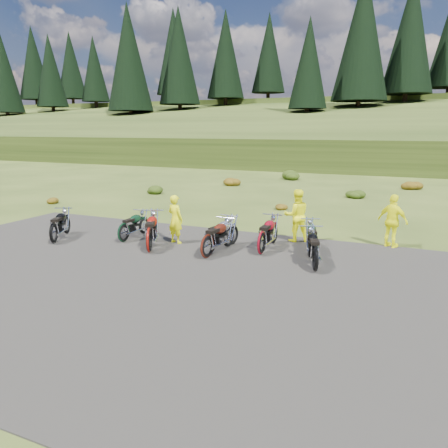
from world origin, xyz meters
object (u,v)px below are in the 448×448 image
at_px(motorcycle_7, 313,258).
at_px(person_middle, 175,220).
at_px(motorcycle_0, 55,244).
at_px(motorcycle_3, 210,256).

height_order(motorcycle_7, person_middle, person_middle).
bearing_deg(motorcycle_0, motorcycle_7, -102.47).
bearing_deg(person_middle, motorcycle_0, 38.44).
distance_m(motorcycle_7, person_middle, 4.88).
height_order(motorcycle_3, person_middle, person_middle).
height_order(motorcycle_0, motorcycle_7, motorcycle_0).
bearing_deg(person_middle, motorcycle_7, -163.41).
bearing_deg(motorcycle_3, motorcycle_0, 107.33).
bearing_deg(motorcycle_3, motorcycle_7, -62.75).
height_order(motorcycle_3, motorcycle_7, motorcycle_3).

